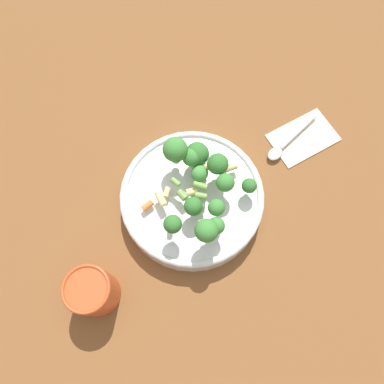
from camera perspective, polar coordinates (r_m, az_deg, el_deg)
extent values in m
plane|color=brown|center=(0.76, 0.00, -1.66)|extent=(3.00, 3.00, 0.00)
cylinder|color=silver|center=(0.74, 0.00, -1.11)|extent=(0.28, 0.28, 0.05)
torus|color=silver|center=(0.72, 0.00, -0.51)|extent=(0.28, 0.28, 0.01)
cylinder|color=#8CB766|center=(0.72, 1.11, 2.19)|extent=(0.01, 0.01, 0.01)
sphere|color=#479342|center=(0.70, 1.14, 2.85)|extent=(0.03, 0.03, 0.03)
cylinder|color=#8CB766|center=(0.71, 8.51, 0.42)|extent=(0.01, 0.01, 0.01)
sphere|color=#33722D|center=(0.69, 8.73, 0.95)|extent=(0.03, 0.03, 0.03)
cylinder|color=#8CB766|center=(0.68, 0.19, -2.73)|extent=(0.01, 0.01, 0.01)
sphere|color=#33722D|center=(0.66, 0.20, -2.19)|extent=(0.03, 0.03, 0.03)
cylinder|color=#8CB766|center=(0.67, 3.64, -2.84)|extent=(0.01, 0.01, 0.01)
sphere|color=#3D8438|center=(0.65, 3.74, -2.36)|extent=(0.03, 0.03, 0.03)
cylinder|color=#8CB766|center=(0.71, -0.08, 4.51)|extent=(0.01, 0.01, 0.02)
sphere|color=#3D8438|center=(0.69, -0.08, 5.33)|extent=(0.04, 0.04, 0.04)
cylinder|color=#8CB766|center=(0.69, 4.94, 0.79)|extent=(0.01, 0.01, 0.01)
sphere|color=#3D8438|center=(0.67, 5.09, 1.45)|extent=(0.03, 0.03, 0.03)
cylinder|color=#8CB766|center=(0.67, 3.59, -5.60)|extent=(0.01, 0.01, 0.01)
sphere|color=#3D8438|center=(0.65, 3.70, -5.15)|extent=(0.03, 0.03, 0.03)
cylinder|color=#8CB766|center=(0.73, 0.77, 4.90)|extent=(0.02, 0.02, 0.02)
sphere|color=#33722D|center=(0.70, 0.80, 5.83)|extent=(0.05, 0.05, 0.05)
cylinder|color=#8CB766|center=(0.66, -2.87, -5.37)|extent=(0.01, 0.01, 0.01)
sphere|color=#33722D|center=(0.64, -2.96, -4.91)|extent=(0.03, 0.03, 0.03)
cylinder|color=#8CB766|center=(0.66, 2.13, -6.51)|extent=(0.01, 0.01, 0.02)
sphere|color=#3D8438|center=(0.63, 2.22, -5.90)|extent=(0.04, 0.04, 0.04)
cylinder|color=#8CB766|center=(0.71, -2.46, 5.31)|extent=(0.02, 0.02, 0.03)
sphere|color=#3D8438|center=(0.68, -2.57, 6.48)|extent=(0.05, 0.05, 0.05)
cylinder|color=#8CB766|center=(0.71, 3.81, 3.43)|extent=(0.01, 0.01, 0.02)
sphere|color=#33722D|center=(0.68, 3.95, 4.30)|extent=(0.04, 0.04, 0.04)
cylinder|color=#729E4C|center=(0.69, -1.51, -0.44)|extent=(0.02, 0.02, 0.01)
cylinder|color=#729E4C|center=(0.68, -2.51, 1.51)|extent=(0.02, 0.01, 0.01)
cylinder|color=orange|center=(0.70, -6.80, -2.08)|extent=(0.02, 0.03, 0.01)
cylinder|color=#729E4C|center=(0.69, 1.24, -0.78)|extent=(0.02, 0.02, 0.01)
cylinder|color=beige|center=(0.70, 0.10, -0.24)|extent=(0.02, 0.02, 0.01)
cylinder|color=orange|center=(0.71, 1.59, 3.57)|extent=(0.02, 0.02, 0.01)
cylinder|color=beige|center=(0.68, -3.25, -4.67)|extent=(0.02, 0.03, 0.01)
cylinder|color=beige|center=(0.71, 0.50, 6.22)|extent=(0.02, 0.03, 0.01)
cylinder|color=beige|center=(0.69, -4.77, -1.02)|extent=(0.03, 0.03, 0.01)
cylinder|color=beige|center=(0.70, -3.86, -0.01)|extent=(0.02, 0.02, 0.01)
cylinder|color=#729E4C|center=(0.69, 0.93, -2.45)|extent=(0.02, 0.02, 0.01)
cylinder|color=beige|center=(0.71, 5.53, 3.65)|extent=(0.03, 0.03, 0.01)
cylinder|color=beige|center=(0.70, 2.08, 3.98)|extent=(0.02, 0.01, 0.01)
cylinder|color=#729E4C|center=(0.69, 1.28, 0.97)|extent=(0.03, 0.02, 0.01)
cylinder|color=beige|center=(0.72, 5.80, 3.77)|extent=(0.03, 0.03, 0.01)
cylinder|color=#CC4C23|center=(0.70, -14.85, -14.46)|extent=(0.08, 0.08, 0.10)
torus|color=#CC4C23|center=(0.65, -15.90, -14.00)|extent=(0.08, 0.08, 0.01)
cube|color=beige|center=(0.85, 16.60, 8.00)|extent=(0.15, 0.17, 0.01)
cylinder|color=silver|center=(0.85, 15.90, 8.81)|extent=(0.03, 0.11, 0.01)
ellipsoid|color=silver|center=(0.81, 12.55, 5.72)|extent=(0.03, 0.04, 0.01)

